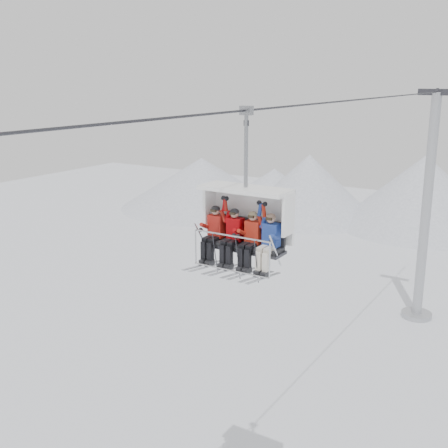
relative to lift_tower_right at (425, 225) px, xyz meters
The scene contains 7 objects.
lift_tower_right is the anchor object (origin of this frame).
haul_cable 23.25m from the lift_tower_right, 90.00° to the right, with size 0.06×0.06×50.00m, color #313137.
chairlift_carrier 21.43m from the lift_tower_right, 90.00° to the right, with size 2.33×1.17×3.98m.
skier_far_left 21.64m from the lift_tower_right, 92.24° to the right, with size 0.40×1.69×1.59m.
skier_center_left 21.63m from the lift_tower_right, 90.70° to the right, with size 0.40×1.69×1.59m.
skier_center_right 21.63m from the lift_tower_right, 89.26° to the right, with size 0.39×1.69×1.57m.
skier_far_right 21.64m from the lift_tower_right, 87.91° to the right, with size 0.40×1.69×1.59m.
Camera 1 is at (6.82, -10.89, 14.06)m, focal length 45.00 mm.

